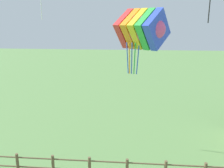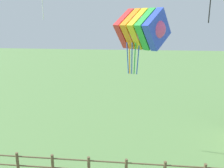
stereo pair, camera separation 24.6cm
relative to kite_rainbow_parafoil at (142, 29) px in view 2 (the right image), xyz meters
name	(u,v)px [view 2 (the right image)]	position (x,y,z in m)	size (l,w,h in m)	color
kite_rainbow_parafoil	(142,29)	(0.00, 0.00, 0.00)	(3.27, 3.15, 3.29)	#E54C8C
kite_white_delta	(154,16)	(0.97, 7.05, 0.70)	(1.32, 1.31, 2.65)	white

